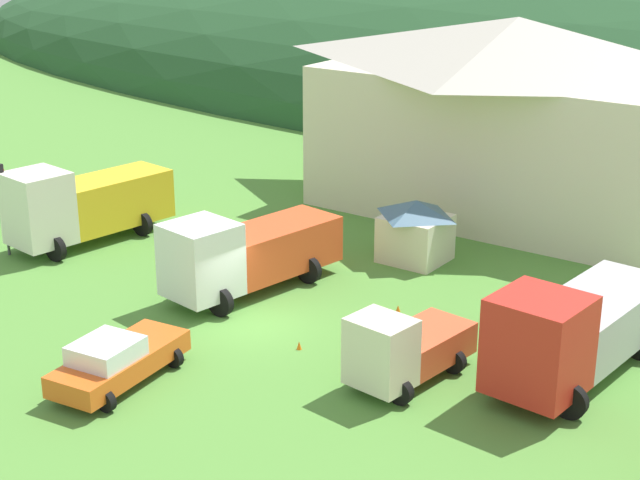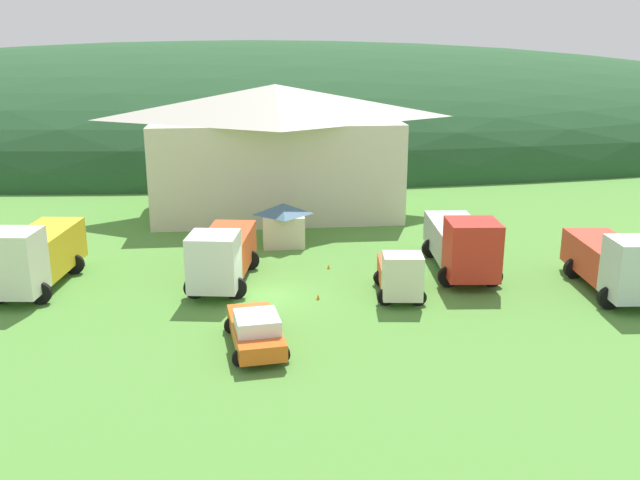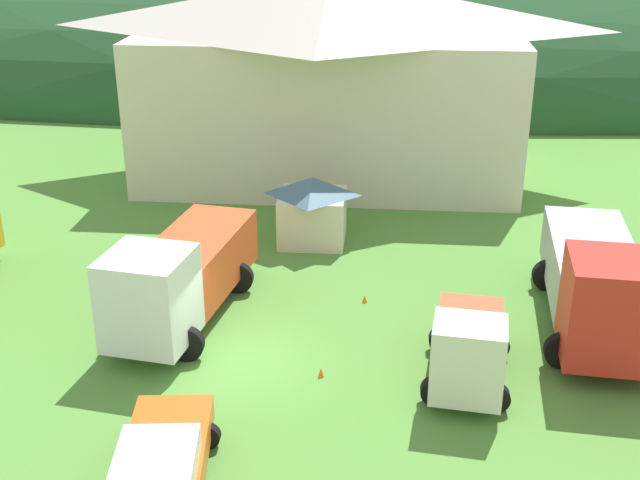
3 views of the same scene
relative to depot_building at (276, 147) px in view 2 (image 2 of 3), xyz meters
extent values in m
plane|color=#518C38|center=(-1.26, -18.10, -4.84)|extent=(200.00, 200.00, 0.00)
ellipsoid|color=#234C28|center=(-1.26, 36.92, -4.84)|extent=(164.15, 60.00, 24.89)
cube|color=beige|center=(0.00, 0.00, -1.36)|extent=(17.46, 10.49, 6.96)
pyramid|color=#B7B2A3|center=(0.00, 0.00, 3.34)|extent=(18.86, 11.33, 2.44)
cube|color=beige|center=(0.01, -9.04, -3.85)|extent=(2.56, 2.44, 1.99)
pyramid|color=#42667F|center=(0.01, -9.04, -2.51)|extent=(2.76, 2.64, 0.70)
cube|color=silver|center=(-13.42, -17.89, -2.72)|extent=(2.69, 2.60, 3.15)
cube|color=black|center=(-13.44, -18.01, -2.03)|extent=(1.52, 2.00, 1.01)
cube|color=gold|center=(-12.95, -14.15, -3.18)|extent=(3.06, 5.49, 2.23)
cylinder|color=black|center=(-12.37, -18.02, -4.29)|extent=(1.10, 0.30, 1.10)
cylinder|color=black|center=(-11.80, -13.50, -4.29)|extent=(1.10, 0.30, 1.10)
cylinder|color=black|center=(-13.90, -13.24, -4.29)|extent=(1.10, 0.30, 1.10)
cube|color=white|center=(-3.89, -18.12, -2.91)|extent=(2.73, 2.74, 2.77)
cube|color=black|center=(-3.91, -18.24, -2.30)|extent=(1.56, 2.09, 0.89)
cube|color=#E04C23|center=(-3.29, -14.35, -3.37)|extent=(3.17, 5.53, 1.86)
cylinder|color=black|center=(-2.86, -18.28, -4.29)|extent=(1.10, 0.30, 1.10)
cylinder|color=black|center=(-4.92, -17.96, -4.29)|extent=(1.10, 0.30, 1.10)
cylinder|color=black|center=(-2.14, -13.74, -4.29)|extent=(1.10, 0.30, 1.10)
cylinder|color=black|center=(-4.20, -13.42, -4.29)|extent=(1.10, 0.30, 1.10)
cube|color=beige|center=(5.20, -19.99, -3.36)|extent=(2.07, 1.76, 2.17)
cube|color=black|center=(5.19, -20.06, -2.88)|extent=(1.17, 1.35, 0.69)
cube|color=#DB512D|center=(5.47, -17.67, -3.92)|extent=(2.25, 3.32, 1.05)
cylinder|color=black|center=(6.00, -20.08, -4.44)|extent=(0.80, 0.30, 0.80)
cylinder|color=black|center=(4.41, -19.89, -4.44)|extent=(0.80, 0.30, 0.80)
cylinder|color=black|center=(6.32, -17.30, -4.44)|extent=(0.80, 0.30, 0.80)
cylinder|color=black|center=(4.73, -17.11, -4.44)|extent=(0.80, 0.30, 0.80)
cube|color=red|center=(9.34, -17.80, -2.80)|extent=(2.80, 2.76, 2.99)
cube|color=black|center=(9.33, -17.92, -2.14)|extent=(1.56, 2.15, 0.96)
cube|color=#B2B2B7|center=(9.69, -13.58, -3.39)|extent=(3.08, 6.12, 1.81)
cylinder|color=black|center=(10.48, -17.89, -4.29)|extent=(1.10, 0.30, 1.10)
cylinder|color=black|center=(8.19, -17.70, -4.29)|extent=(1.10, 0.30, 1.10)
cylinder|color=black|center=(10.91, -12.79, -4.29)|extent=(1.10, 0.30, 1.10)
cylinder|color=black|center=(8.62, -12.59, -4.29)|extent=(1.10, 0.30, 1.10)
cube|color=silver|center=(16.12, -21.61, -2.85)|extent=(2.73, 2.49, 2.90)
cube|color=black|center=(16.11, -21.73, -2.21)|extent=(1.51, 1.93, 0.93)
cube|color=red|center=(16.42, -17.93, -3.39)|extent=(2.95, 5.28, 1.82)
cylinder|color=black|center=(15.00, -21.52, -4.29)|extent=(1.10, 0.30, 1.10)
cylinder|color=black|center=(17.60, -17.26, -4.29)|extent=(1.10, 0.30, 1.10)
cylinder|color=black|center=(15.35, -17.08, -4.29)|extent=(1.10, 0.30, 1.10)
cube|color=orange|center=(-1.97, -24.07, -4.15)|extent=(2.48, 5.11, 0.70)
cube|color=silver|center=(-1.90, -24.65, -3.49)|extent=(1.97, 2.16, 0.62)
cylinder|color=black|center=(-0.94, -25.63, -4.50)|extent=(0.68, 0.24, 0.68)
cylinder|color=black|center=(-2.59, -25.83, -4.50)|extent=(0.68, 0.24, 0.68)
cylinder|color=black|center=(-1.34, -22.31, -4.50)|extent=(0.68, 0.24, 0.68)
cylinder|color=black|center=(-2.99, -22.51, -4.50)|extent=(0.68, 0.24, 0.68)
cone|color=orange|center=(1.21, -18.86, -4.84)|extent=(0.36, 0.36, 0.59)
cone|color=orange|center=(2.29, -14.14, -4.84)|extent=(0.36, 0.36, 0.52)
camera|label=1|loc=(19.18, -42.63, 9.61)|focal=53.98mm
camera|label=2|loc=(-2.07, -51.05, 7.62)|focal=38.88mm
camera|label=3|loc=(2.94, -38.60, 7.96)|focal=45.43mm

